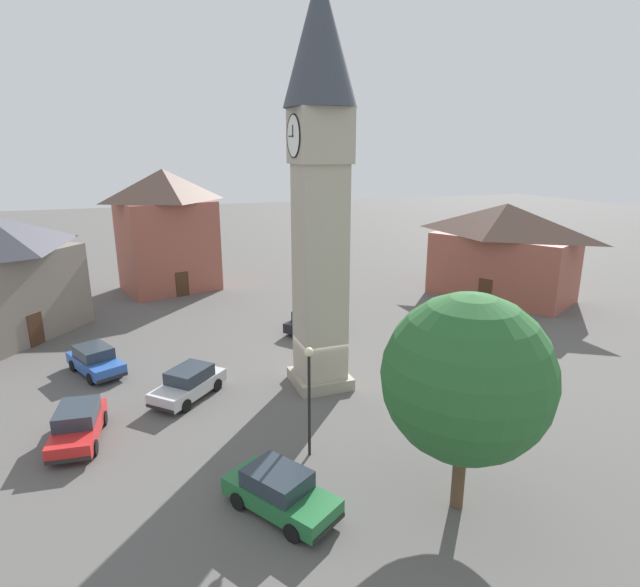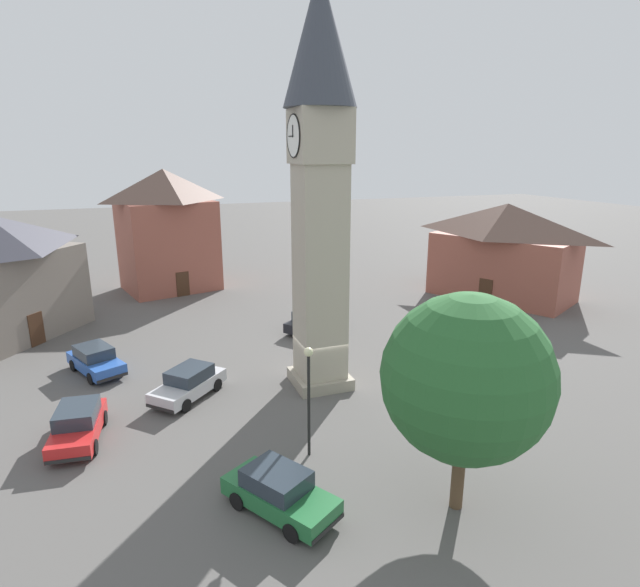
{
  "view_description": "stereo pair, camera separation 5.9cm",
  "coord_description": "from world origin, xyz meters",
  "px_view_note": "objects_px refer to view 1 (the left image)",
  "views": [
    {
      "loc": [
        -23.24,
        8.55,
        11.85
      ],
      "look_at": [
        0.0,
        0.0,
        4.97
      ],
      "focal_mm": 28.6,
      "sensor_mm": 36.0,
      "label": 1
    },
    {
      "loc": [
        -23.26,
        8.49,
        11.85
      ],
      "look_at": [
        0.0,
        0.0,
        4.97
      ],
      "focal_mm": 28.6,
      "sensor_mm": 36.0,
      "label": 2
    }
  ],
  "objects_px": {
    "clock_tower": "(320,156)",
    "building_terrace_right": "(167,229)",
    "car_black_far": "(189,383)",
    "lamp_post": "(309,384)",
    "car_red_corner": "(460,335)",
    "building_shop_left": "(503,250)",
    "car_silver_kerb": "(310,320)",
    "pedestrian": "(477,374)",
    "car_white_side": "(280,492)",
    "car_green_alley": "(78,425)",
    "tree": "(467,378)",
    "car_blue_kerb": "(95,360)"
  },
  "relations": [
    {
      "from": "car_white_side",
      "to": "pedestrian",
      "type": "xyz_separation_m",
      "value": [
        5.14,
        -11.8,
        0.25
      ]
    },
    {
      "from": "building_shop_left",
      "to": "pedestrian",
      "type": "bearing_deg",
      "value": 137.74
    },
    {
      "from": "car_blue_kerb",
      "to": "car_green_alley",
      "type": "xyz_separation_m",
      "value": [
        -7.26,
        0.31,
        0.0
      ]
    },
    {
      "from": "car_blue_kerb",
      "to": "car_black_far",
      "type": "distance_m",
      "value": 6.58
    },
    {
      "from": "building_shop_left",
      "to": "clock_tower",
      "type": "bearing_deg",
      "value": 117.72
    },
    {
      "from": "car_black_far",
      "to": "pedestrian",
      "type": "relative_size",
      "value": 2.43
    },
    {
      "from": "car_red_corner",
      "to": "tree",
      "type": "xyz_separation_m",
      "value": [
        -12.76,
        9.06,
        4.08
      ]
    },
    {
      "from": "building_shop_left",
      "to": "car_green_alley",
      "type": "bearing_deg",
      "value": 111.16
    },
    {
      "from": "car_blue_kerb",
      "to": "pedestrian",
      "type": "relative_size",
      "value": 2.63
    },
    {
      "from": "car_green_alley",
      "to": "lamp_post",
      "type": "distance_m",
      "value": 10.14
    },
    {
      "from": "car_black_far",
      "to": "building_terrace_right",
      "type": "relative_size",
      "value": 0.39
    },
    {
      "from": "car_blue_kerb",
      "to": "car_silver_kerb",
      "type": "distance_m",
      "value": 13.7
    },
    {
      "from": "car_green_alley",
      "to": "clock_tower",
      "type": "bearing_deg",
      "value": -81.69
    },
    {
      "from": "building_shop_left",
      "to": "building_terrace_right",
      "type": "distance_m",
      "value": 28.77
    },
    {
      "from": "car_silver_kerb",
      "to": "lamp_post",
      "type": "distance_m",
      "value": 15.14
    },
    {
      "from": "car_green_alley",
      "to": "building_terrace_right",
      "type": "xyz_separation_m",
      "value": [
        24.69,
        -5.68,
        4.59
      ]
    },
    {
      "from": "building_shop_left",
      "to": "car_silver_kerb",
      "type": "bearing_deg",
      "value": 97.89
    },
    {
      "from": "clock_tower",
      "to": "car_white_side",
      "type": "distance_m",
      "value": 14.82
    },
    {
      "from": "car_green_alley",
      "to": "lamp_post",
      "type": "xyz_separation_m",
      "value": [
        -4.35,
        -8.84,
        2.39
      ]
    },
    {
      "from": "car_black_far",
      "to": "lamp_post",
      "type": "height_order",
      "value": "lamp_post"
    },
    {
      "from": "car_black_far",
      "to": "tree",
      "type": "distance_m",
      "value": 14.49
    },
    {
      "from": "car_blue_kerb",
      "to": "car_black_far",
      "type": "relative_size",
      "value": 1.08
    },
    {
      "from": "car_white_side",
      "to": "lamp_post",
      "type": "xyz_separation_m",
      "value": [
        2.84,
        -2.04,
        2.39
      ]
    },
    {
      "from": "clock_tower",
      "to": "lamp_post",
      "type": "distance_m",
      "value": 10.77
    },
    {
      "from": "car_blue_kerb",
      "to": "car_green_alley",
      "type": "height_order",
      "value": "same"
    },
    {
      "from": "clock_tower",
      "to": "car_red_corner",
      "type": "relative_size",
      "value": 4.56
    },
    {
      "from": "car_blue_kerb",
      "to": "car_silver_kerb",
      "type": "bearing_deg",
      "value": -79.5
    },
    {
      "from": "car_blue_kerb",
      "to": "pedestrian",
      "type": "bearing_deg",
      "value": -116.98
    },
    {
      "from": "car_green_alley",
      "to": "building_shop_left",
      "type": "bearing_deg",
      "value": -68.84
    },
    {
      "from": "car_black_far",
      "to": "building_shop_left",
      "type": "height_order",
      "value": "building_shop_left"
    },
    {
      "from": "car_red_corner",
      "to": "car_white_side",
      "type": "bearing_deg",
      "value": 126.25
    },
    {
      "from": "car_white_side",
      "to": "building_shop_left",
      "type": "distance_m",
      "value": 31.64
    },
    {
      "from": "clock_tower",
      "to": "car_silver_kerb",
      "type": "distance_m",
      "value": 13.75
    },
    {
      "from": "car_green_alley",
      "to": "pedestrian",
      "type": "height_order",
      "value": "pedestrian"
    },
    {
      "from": "pedestrian",
      "to": "building_shop_left",
      "type": "height_order",
      "value": "building_shop_left"
    },
    {
      "from": "car_black_far",
      "to": "tree",
      "type": "bearing_deg",
      "value": -145.98
    },
    {
      "from": "clock_tower",
      "to": "building_terrace_right",
      "type": "relative_size",
      "value": 1.9
    },
    {
      "from": "car_silver_kerb",
      "to": "lamp_post",
      "type": "xyz_separation_m",
      "value": [
        -14.11,
        4.94,
        2.39
      ]
    },
    {
      "from": "car_silver_kerb",
      "to": "car_blue_kerb",
      "type": "bearing_deg",
      "value": 100.5
    },
    {
      "from": "building_terrace_right",
      "to": "lamp_post",
      "type": "distance_m",
      "value": 29.3
    },
    {
      "from": "clock_tower",
      "to": "car_white_side",
      "type": "relative_size",
      "value": 4.54
    },
    {
      "from": "car_blue_kerb",
      "to": "lamp_post",
      "type": "distance_m",
      "value": 14.61
    },
    {
      "from": "car_silver_kerb",
      "to": "car_white_side",
      "type": "relative_size",
      "value": 0.98
    },
    {
      "from": "car_silver_kerb",
      "to": "car_red_corner",
      "type": "bearing_deg",
      "value": -127.43
    },
    {
      "from": "tree",
      "to": "car_black_far",
      "type": "bearing_deg",
      "value": 34.02
    },
    {
      "from": "pedestrian",
      "to": "tree",
      "type": "xyz_separation_m",
      "value": [
        -6.99,
        5.99,
        3.83
      ]
    },
    {
      "from": "car_green_alley",
      "to": "tree",
      "type": "height_order",
      "value": "tree"
    },
    {
      "from": "pedestrian",
      "to": "building_terrace_right",
      "type": "relative_size",
      "value": 0.16
    },
    {
      "from": "clock_tower",
      "to": "car_red_corner",
      "type": "distance_m",
      "value": 15.04
    },
    {
      "from": "car_white_side",
      "to": "car_black_far",
      "type": "height_order",
      "value": "same"
    }
  ]
}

